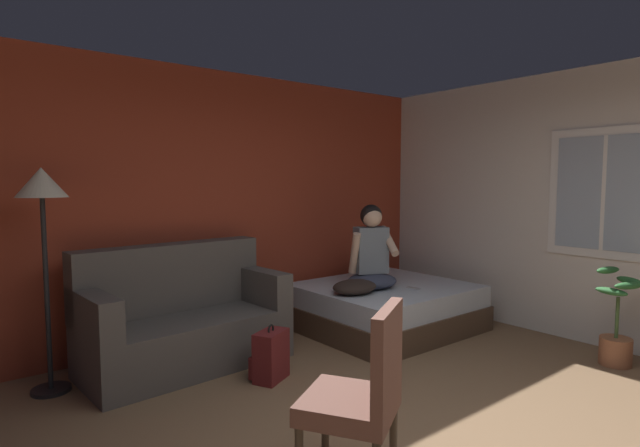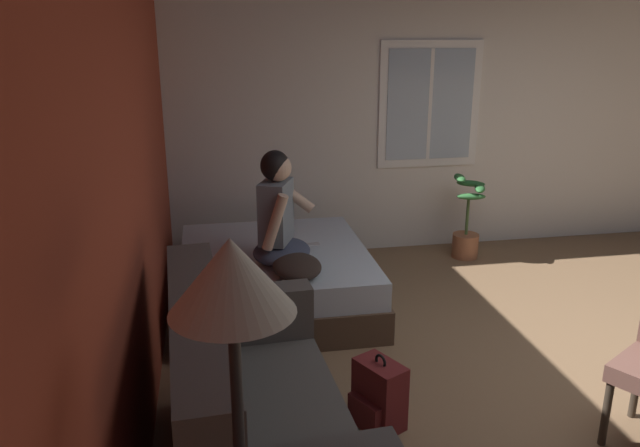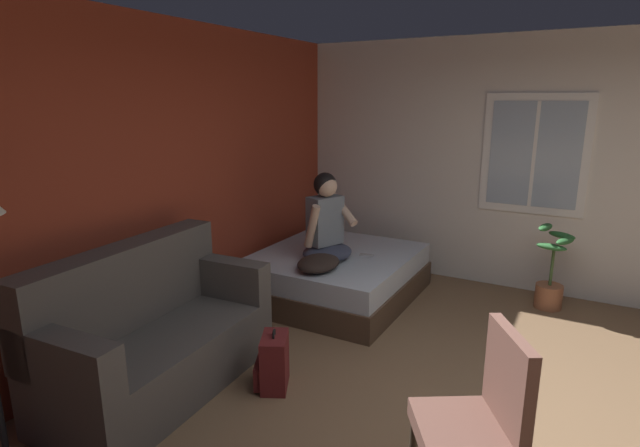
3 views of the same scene
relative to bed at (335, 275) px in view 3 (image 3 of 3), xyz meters
The scene contains 10 objects.
wall_back_accent 2.26m from the bed, 150.53° to the left, with size 10.80×0.16×2.70m, color #993823.
wall_side_with_window 2.69m from the bed, 58.78° to the right, with size 0.19×7.37×2.70m.
bed is the anchor object (origin of this frame).
couch 2.19m from the bed, behind, with size 1.75×0.92×1.04m.
side_chair 2.92m from the bed, 138.53° to the right, with size 0.63×0.63×0.98m.
person_seated 0.64m from the bed, behind, with size 0.65×0.60×0.88m.
backpack 1.79m from the bed, 167.00° to the right, with size 0.35×0.33×0.46m.
throw_pillow 0.64m from the bed, 169.13° to the right, with size 0.48×0.36×0.14m, color #2D231E.
cell_phone 0.41m from the bed, 75.06° to the right, with size 0.07×0.14×0.01m, color #B7B7BC.
potted_plant 2.16m from the bed, 68.78° to the right, with size 0.39×0.37×0.85m.
Camera 3 is at (-2.71, -0.19, 2.05)m, focal length 28.00 mm.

